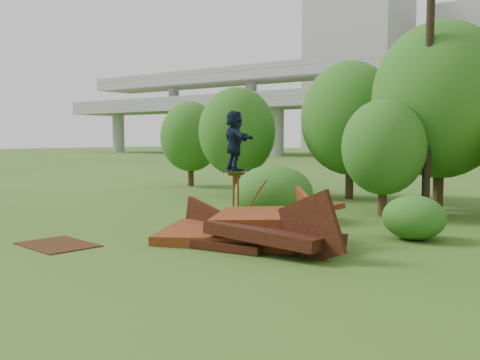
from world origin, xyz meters
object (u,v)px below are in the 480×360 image
Objects in this scene: skater at (235,140)px; utility_pole at (429,81)px; scrap_pile at (251,231)px; flat_plate at (58,245)px.

skater is 0.18× the size of utility_pole.
scrap_pile is 2.89× the size of flat_plate.
scrap_pile is at bearing 172.39° from skater.
scrap_pile reaches higher than flat_plate.
scrap_pile is 3.41× the size of skater.
flat_plate is 13.18m from utility_pole.
flat_plate is (-3.99, -3.02, -0.34)m from scrap_pile.
scrap_pile is 2.88m from skater.
utility_pole is (2.11, 7.68, 4.36)m from scrap_pile.
utility_pole is (6.10, 10.69, 4.69)m from flat_plate.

